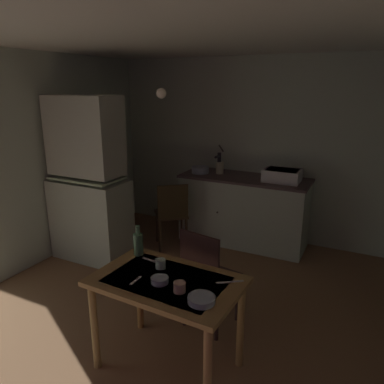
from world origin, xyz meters
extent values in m
plane|color=#8A6446|center=(0.00, 0.00, 0.00)|extent=(5.13, 5.13, 0.00)
cube|color=beige|center=(0.00, 2.11, 1.21)|extent=(3.87, 0.10, 2.43)
cube|color=#B6C9B6|center=(-1.94, 0.00, 1.21)|extent=(0.10, 4.23, 2.43)
cube|color=silver|center=(0.00, 0.00, 2.48)|extent=(3.87, 4.23, 0.10)
cube|color=#B0BFAD|center=(-1.41, 0.50, 0.49)|extent=(0.92, 0.50, 0.98)
cube|color=#B5BCAD|center=(-1.41, 0.50, 1.50)|extent=(0.84, 0.42, 0.90)
cube|color=#A7C7A2|center=(-1.41, 0.48, 1.02)|extent=(0.82, 0.45, 0.02)
cube|color=#B0BFAD|center=(0.10, 1.74, 0.44)|extent=(1.64, 0.60, 0.88)
cube|color=#514244|center=(0.10, 1.74, 0.89)|extent=(1.67, 0.63, 0.03)
sphere|color=#2D2823|center=(-0.14, 1.43, 0.48)|extent=(0.02, 0.02, 0.02)
cube|color=white|center=(0.59, 1.74, 0.98)|extent=(0.44, 0.34, 0.15)
cube|color=black|center=(0.59, 1.74, 1.06)|extent=(0.38, 0.28, 0.01)
cylinder|color=#232328|center=(-0.28, 1.79, 1.05)|extent=(0.05, 0.05, 0.28)
cylinder|color=#232328|center=(-0.28, 1.72, 1.15)|extent=(0.03, 0.12, 0.03)
cylinder|color=#2B2C23|center=(-0.28, 1.85, 1.24)|extent=(0.02, 0.16, 0.12)
cylinder|color=#9EB2C6|center=(-0.51, 1.69, 0.95)|extent=(0.23, 0.23, 0.09)
cylinder|color=beige|center=(-0.26, 1.78, 0.99)|extent=(0.10, 0.10, 0.16)
cube|color=#9C7641|center=(0.36, -0.70, 0.72)|extent=(1.08, 0.71, 0.04)
cube|color=silver|center=(0.36, -0.70, 0.74)|extent=(0.85, 0.56, 0.00)
cylinder|color=olive|center=(-0.12, -0.95, 0.35)|extent=(0.06, 0.06, 0.70)
cylinder|color=#9A6F45|center=(0.81, -0.99, 0.35)|extent=(0.06, 0.06, 0.70)
cylinder|color=#A2723A|center=(-0.09, -0.41, 0.35)|extent=(0.06, 0.06, 0.70)
cylinder|color=#9E7C44|center=(0.84, -0.45, 0.35)|extent=(0.06, 0.06, 0.70)
cube|color=#33211E|center=(0.43, -0.07, 0.45)|extent=(0.47, 0.47, 0.03)
cube|color=#311D1A|center=(0.40, -0.25, 0.69)|extent=(0.38, 0.09, 0.45)
cylinder|color=#33211E|center=(0.63, 0.07, 0.22)|extent=(0.04, 0.04, 0.44)
cylinder|color=#33211E|center=(0.30, 0.13, 0.22)|extent=(0.04, 0.04, 0.44)
cylinder|color=#33211E|center=(0.57, -0.26, 0.22)|extent=(0.04, 0.04, 0.44)
cylinder|color=#33211E|center=(0.24, -0.20, 0.22)|extent=(0.04, 0.04, 0.44)
cube|color=#342718|center=(-0.70, 1.21, 0.44)|extent=(0.56, 0.56, 0.03)
cube|color=#342B17|center=(-0.59, 1.06, 0.67)|extent=(0.32, 0.25, 0.42)
cylinder|color=#342718|center=(-0.67, 1.45, 0.21)|extent=(0.04, 0.04, 0.43)
cylinder|color=#342718|center=(-0.94, 1.24, 0.21)|extent=(0.04, 0.04, 0.43)
cylinder|color=#342718|center=(-0.46, 1.18, 0.21)|extent=(0.04, 0.04, 0.43)
cylinder|color=#342718|center=(-0.73, 0.97, 0.21)|extent=(0.04, 0.04, 0.43)
cylinder|color=#9EB2C6|center=(0.70, -0.85, 0.76)|extent=(0.18, 0.18, 0.04)
cylinder|color=#9EB2C6|center=(0.34, -0.76, 0.76)|extent=(0.12, 0.12, 0.04)
cylinder|color=#ADD1C1|center=(0.23, -0.57, 0.77)|extent=(0.08, 0.08, 0.07)
cylinder|color=tan|center=(0.52, -0.80, 0.77)|extent=(0.08, 0.08, 0.07)
cylinder|color=#4C7F56|center=(-0.05, -0.46, 0.83)|extent=(0.08, 0.08, 0.18)
cylinder|color=#4C7F56|center=(-0.05, -0.46, 0.95)|extent=(0.04, 0.04, 0.07)
cube|color=silver|center=(0.77, -0.54, 0.74)|extent=(0.17, 0.13, 0.00)
cube|color=beige|center=(0.17, -0.81, 0.74)|extent=(0.02, 0.13, 0.00)
cube|color=beige|center=(0.09, -0.51, 0.74)|extent=(0.15, 0.04, 0.00)
sphere|color=#F9EFCC|center=(0.02, -0.15, 2.00)|extent=(0.08, 0.08, 0.08)
camera|label=1|loc=(1.55, -2.69, 2.07)|focal=34.34mm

